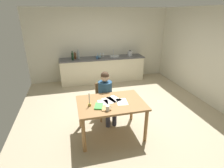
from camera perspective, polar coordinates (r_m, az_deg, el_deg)
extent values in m
cube|color=tan|center=(4.82, 2.40, -8.45)|extent=(5.20, 5.20, 0.04)
cube|color=beige|center=(6.77, -3.81, 12.52)|extent=(5.20, 0.12, 2.60)
cube|color=beige|center=(5.62, 29.26, 7.73)|extent=(0.12, 5.20, 2.60)
cube|color=beige|center=(6.63, -3.04, 4.59)|extent=(3.03, 0.60, 0.86)
cube|color=#4C4C51|center=(6.51, -3.12, 8.36)|extent=(3.07, 0.64, 0.04)
cube|color=#9E7042|center=(3.59, -0.35, -6.17)|extent=(1.34, 0.93, 0.04)
cylinder|color=#9E7042|center=(3.38, -9.11, -16.14)|extent=(0.07, 0.07, 0.71)
cylinder|color=#9E7042|center=(3.64, 10.89, -13.10)|extent=(0.07, 0.07, 0.71)
cylinder|color=#9E7042|center=(4.05, -10.28, -9.10)|extent=(0.07, 0.07, 0.71)
cylinder|color=#9E7042|center=(4.27, 6.37, -7.08)|extent=(0.07, 0.07, 0.71)
cube|color=#9E7042|center=(4.28, -2.23, -5.40)|extent=(0.45, 0.45, 0.04)
cube|color=#9E7042|center=(4.35, -3.11, -1.90)|extent=(0.36, 0.08, 0.40)
cylinder|color=#9E7042|center=(4.21, -3.59, -9.60)|extent=(0.04, 0.04, 0.44)
cylinder|color=#9E7042|center=(4.31, 0.75, -8.72)|extent=(0.04, 0.04, 0.44)
cylinder|color=#9E7042|center=(4.49, -4.99, -7.46)|extent=(0.04, 0.04, 0.44)
cylinder|color=#9E7042|center=(4.58, -0.91, -6.69)|extent=(0.04, 0.04, 0.44)
cylinder|color=navy|center=(4.15, -2.22, -2.52)|extent=(0.36, 0.36, 0.50)
sphere|color=#D8AD8C|center=(4.02, -2.30, 2.15)|extent=(0.20, 0.20, 0.20)
sphere|color=#473323|center=(4.00, -2.31, 2.68)|extent=(0.19, 0.19, 0.19)
cylinder|color=#383847|center=(4.08, -2.31, -6.92)|extent=(0.18, 0.39, 0.13)
cylinder|color=#383847|center=(4.05, -1.33, -10.93)|extent=(0.10, 0.10, 0.45)
cylinder|color=#383847|center=(4.13, -0.22, -6.52)|extent=(0.18, 0.39, 0.13)
cylinder|color=#383847|center=(4.10, 0.80, -10.47)|extent=(0.10, 0.10, 0.45)
cylinder|color=white|center=(3.27, -1.45, -7.81)|extent=(0.07, 0.07, 0.10)
torus|color=white|center=(3.27, -0.76, -7.65)|extent=(0.07, 0.01, 0.07)
cylinder|color=gold|center=(3.47, -7.25, -6.63)|extent=(0.06, 0.06, 0.05)
cylinder|color=white|center=(3.40, -7.36, -4.61)|extent=(0.02, 0.02, 0.22)
cube|color=#4EAE4F|center=(3.42, -4.30, -7.14)|extent=(0.22, 0.28, 0.03)
cube|color=tan|center=(3.37, -2.03, -7.72)|extent=(0.19, 0.22, 0.02)
cube|color=white|center=(3.55, -2.93, -6.19)|extent=(0.25, 0.32, 0.00)
cube|color=white|center=(3.71, 0.63, -4.79)|extent=(0.31, 0.36, 0.00)
cube|color=white|center=(3.60, 3.22, -5.72)|extent=(0.24, 0.32, 0.00)
cube|color=white|center=(3.65, -1.00, -5.30)|extent=(0.28, 0.34, 0.00)
cylinder|color=#B2B7BC|center=(6.60, 0.78, 8.95)|extent=(0.36, 0.36, 0.04)
cylinder|color=silver|center=(6.73, 0.43, 10.08)|extent=(0.02, 0.02, 0.24)
cylinder|color=black|center=(6.28, -12.62, 8.69)|extent=(0.08, 0.08, 0.25)
cylinder|color=black|center=(6.24, -12.74, 10.07)|extent=(0.03, 0.03, 0.06)
cylinder|color=#593319|center=(6.39, -11.83, 8.80)|extent=(0.07, 0.07, 0.21)
cylinder|color=#593319|center=(6.37, -11.92, 9.92)|extent=(0.03, 0.03, 0.05)
cylinder|color=#8C999E|center=(6.42, -10.81, 9.17)|extent=(0.08, 0.08, 0.26)
cylinder|color=#8C999E|center=(6.39, -10.91, 10.57)|extent=(0.03, 0.03, 0.06)
ellipsoid|color=#668C99|center=(6.43, -4.41, 8.77)|extent=(0.20, 0.20, 0.09)
cylinder|color=#B7BABF|center=(6.76, 5.82, 9.77)|extent=(0.18, 0.18, 0.18)
cone|color=#262628|center=(6.74, 5.86, 10.68)|extent=(0.11, 0.11, 0.04)
cylinder|color=silver|center=(6.66, -2.87, 8.88)|extent=(0.06, 0.06, 0.00)
cylinder|color=silver|center=(6.65, -2.87, 9.19)|extent=(0.01, 0.01, 0.07)
cone|color=silver|center=(6.64, -2.89, 9.82)|extent=(0.07, 0.07, 0.08)
cylinder|color=silver|center=(6.64, -3.79, 8.82)|extent=(0.06, 0.06, 0.00)
cylinder|color=silver|center=(6.63, -3.80, 9.13)|extent=(0.01, 0.01, 0.07)
cone|color=silver|center=(6.62, -3.81, 9.76)|extent=(0.07, 0.07, 0.08)
cylinder|color=silver|center=(6.62, -4.67, 8.76)|extent=(0.06, 0.06, 0.00)
cylinder|color=silver|center=(6.61, -4.68, 9.07)|extent=(0.01, 0.01, 0.07)
cone|color=silver|center=(6.60, -4.70, 9.71)|extent=(0.07, 0.07, 0.08)
cylinder|color=#33598C|center=(6.31, -4.84, 8.56)|extent=(0.07, 0.07, 0.11)
torus|color=#33598C|center=(6.32, -4.46, 8.63)|extent=(0.07, 0.01, 0.07)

